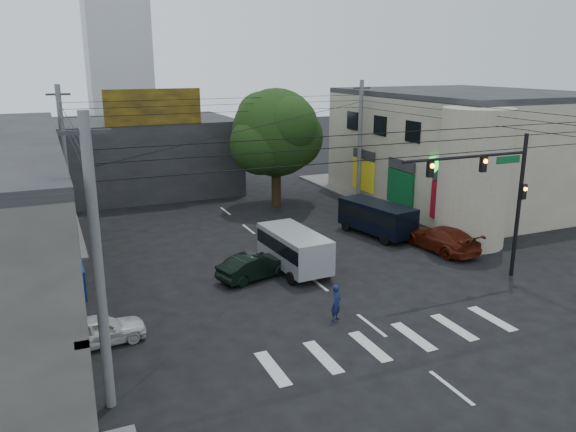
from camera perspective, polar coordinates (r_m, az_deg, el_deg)
ground at (r=26.10m, az=4.97°, el=-8.32°), size 160.00×160.00×0.00m
sidewalk_far_right at (r=49.97m, az=13.39°, el=2.95°), size 16.00×16.00×0.15m
building_right at (r=45.46m, az=17.46°, el=6.49°), size 14.00×18.00×8.00m
corner_column at (r=34.24m, az=18.30°, el=3.71°), size 4.00×4.00×8.00m
building_far at (r=48.12m, az=-14.29°, el=5.97°), size 14.00×10.00×6.00m
billboard at (r=42.83m, az=-13.54°, el=10.72°), size 7.00×0.30×2.60m
street_tree at (r=41.30m, az=-1.24°, el=8.43°), size 6.40×6.40×8.70m
traffic_gantry at (r=28.36m, az=20.27°, el=2.96°), size 7.10×0.35×7.20m
utility_pole_near_left at (r=17.48m, az=-18.74°, el=-5.07°), size 0.32×0.32×9.20m
utility_pole_far_left at (r=37.41m, az=-21.70°, el=5.27°), size 0.32×0.32×9.20m
utility_pole_far_right at (r=43.42m, az=7.31°, el=7.48°), size 0.32×0.32×9.20m
dark_sedan at (r=28.11m, az=-3.40°, el=-5.11°), size 3.45×4.62×1.28m
white_compact at (r=22.98m, az=-18.65°, el=-10.92°), size 2.10×3.76×1.19m
maroon_sedan at (r=33.28m, az=15.30°, el=-2.21°), size 2.73×5.26×1.44m
silver_minivan at (r=28.98m, az=0.62°, el=-3.60°), size 5.08×2.59×2.08m
navy_van at (r=35.25m, az=9.01°, el=-0.34°), size 5.91×3.94×2.06m
traffic_officer at (r=23.69m, az=4.95°, el=-8.78°), size 0.95×0.94×1.58m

